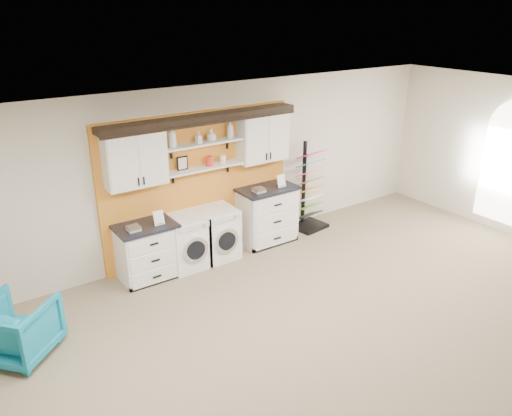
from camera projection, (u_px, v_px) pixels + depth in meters
floor at (375, 382)px, 5.59m from camera, size 10.00×10.00×0.00m
ceiling at (402, 138)px, 4.54m from camera, size 10.00×10.00×0.00m
wall_back at (198, 172)px, 8.11m from camera, size 10.00×0.00×10.00m
accent_panel at (200, 185)px, 8.16m from camera, size 3.40×0.07×2.40m
upper_cabinet_left at (135, 158)px, 7.18m from camera, size 0.90×0.35×0.84m
upper_cabinet_right at (262, 136)px, 8.37m from camera, size 0.90×0.35×0.84m
shelf_lower at (204, 168)px, 7.91m from camera, size 1.32×0.28×0.03m
shelf_upper at (203, 143)px, 7.76m from camera, size 1.32×0.28×0.03m
crown_molding at (202, 118)px, 7.62m from camera, size 3.30×0.41×0.13m
picture_frame at (182, 163)px, 7.72m from camera, size 0.18×0.02×0.22m
canister_red at (209, 161)px, 7.93m from camera, size 0.11×0.11×0.16m
canister_cream at (223, 159)px, 8.06m from camera, size 0.10×0.10×0.14m
base_cabinet_left at (147, 251)px, 7.61m from camera, size 0.90×0.66×0.88m
base_cabinet_right at (267, 215)px, 8.77m from camera, size 1.03×0.66×1.01m
washer at (186, 241)px, 7.95m from camera, size 0.61×0.71×0.86m
dryer at (216, 233)px, 8.25m from camera, size 0.62×0.71×0.86m
sample_rack at (309, 201)px, 9.32m from camera, size 0.66×0.57×1.65m
armchair at (17, 328)px, 5.92m from camera, size 1.12×1.12×0.73m
soap_bottle_a at (172, 137)px, 7.42m from camera, size 0.17×0.17×0.32m
soap_bottle_b at (199, 137)px, 7.68m from camera, size 0.09×0.09×0.18m
soap_bottle_c at (211, 135)px, 7.80m from camera, size 0.18×0.18×0.19m
soap_bottle_d at (230, 129)px, 7.96m from camera, size 0.14×0.14×0.29m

